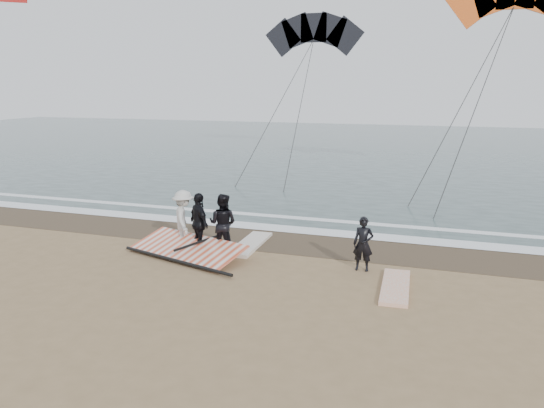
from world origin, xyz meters
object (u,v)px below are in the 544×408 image
Objects in this scene: board_white at (395,287)px; sail_rig at (188,249)px; man_main at (363,244)px; board_cream at (250,244)px.

sail_rig reaches higher than board_white.
man_main reaches higher than board_white.
sail_rig is (-6.38, 0.84, 0.15)m from board_white.
board_cream is 2.11m from sail_rig.
man_main reaches higher than sail_rig.
board_white is 6.44m from sail_rig.
man_main is 5.39m from sail_rig.
board_cream is at bearing 151.43° from board_white.
board_white is (1.04, -1.13, -0.73)m from man_main.
sail_rig reaches higher than board_cream.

